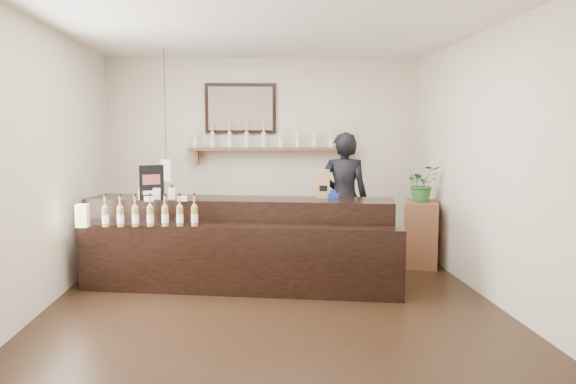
# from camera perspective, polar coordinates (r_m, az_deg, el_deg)

# --- Properties ---
(ground) EXTENTS (5.00, 5.00, 0.00)m
(ground) POSITION_cam_1_polar(r_m,az_deg,el_deg) (5.98, -1.63, -10.78)
(ground) COLOR black
(ground) RESTS_ON ground
(room_shell) EXTENTS (5.00, 5.00, 5.00)m
(room_shell) POSITION_cam_1_polar(r_m,az_deg,el_deg) (5.73, -1.69, 5.76)
(room_shell) COLOR beige
(room_shell) RESTS_ON ground
(back_wall_decor) EXTENTS (2.66, 0.96, 1.69)m
(back_wall_decor) POSITION_cam_1_polar(r_m,az_deg,el_deg) (8.10, -3.47, 6.22)
(back_wall_decor) COLOR brown
(back_wall_decor) RESTS_ON ground
(counter) EXTENTS (3.57, 1.61, 1.15)m
(counter) POSITION_cam_1_polar(r_m,az_deg,el_deg) (6.42, -5.03, -5.39)
(counter) COLOR black
(counter) RESTS_ON ground
(promo_sign) EXTENTS (0.26, 0.15, 0.39)m
(promo_sign) POSITION_cam_1_polar(r_m,az_deg,el_deg) (6.46, -13.68, 0.94)
(promo_sign) COLOR black
(promo_sign) RESTS_ON counter
(paper_bag) EXTENTS (0.15, 0.12, 0.32)m
(paper_bag) POSITION_cam_1_polar(r_m,az_deg,el_deg) (6.48, 3.55, 0.83)
(paper_bag) COLOR #9E794C
(paper_bag) RESTS_ON counter
(tape_dispenser) EXTENTS (0.13, 0.06, 0.10)m
(tape_dispenser) POSITION_cam_1_polar(r_m,az_deg,el_deg) (6.45, 4.58, -0.29)
(tape_dispenser) COLOR #1730A5
(tape_dispenser) RESTS_ON counter
(side_cabinet) EXTENTS (0.58, 0.68, 0.84)m
(side_cabinet) POSITION_cam_1_polar(r_m,az_deg,el_deg) (7.54, 13.35, -4.14)
(side_cabinet) COLOR brown
(side_cabinet) RESTS_ON ground
(potted_plant) EXTENTS (0.49, 0.44, 0.47)m
(potted_plant) POSITION_cam_1_polar(r_m,az_deg,el_deg) (7.45, 13.48, 0.84)
(potted_plant) COLOR #28662B
(potted_plant) RESTS_ON side_cabinet
(shopkeeper) EXTENTS (0.80, 0.61, 1.97)m
(shopkeeper) POSITION_cam_1_polar(r_m,az_deg,el_deg) (7.42, 5.70, 0.22)
(shopkeeper) COLOR black
(shopkeeper) RESTS_ON ground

